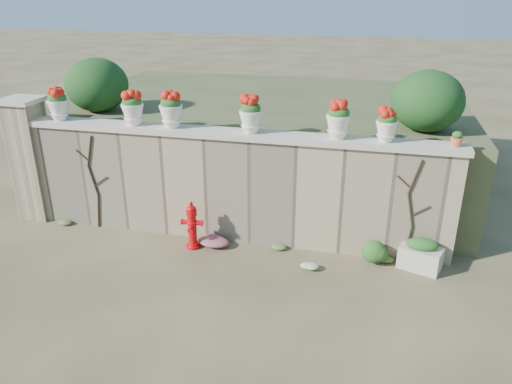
% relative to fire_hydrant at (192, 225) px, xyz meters
% --- Properties ---
extents(ground, '(80.00, 80.00, 0.00)m').
position_rel_fire_hydrant_xyz_m(ground, '(0.56, -1.22, -0.46)').
color(ground, '#4E4127').
rests_on(ground, ground).
extents(stone_wall, '(8.00, 0.40, 2.00)m').
position_rel_fire_hydrant_xyz_m(stone_wall, '(0.56, 0.58, 0.54)').
color(stone_wall, tan).
rests_on(stone_wall, ground).
extents(wall_cap, '(8.10, 0.52, 0.10)m').
position_rel_fire_hydrant_xyz_m(wall_cap, '(0.56, 0.58, 1.59)').
color(wall_cap, beige).
rests_on(wall_cap, stone_wall).
extents(gate_pillar, '(0.72, 0.72, 2.48)m').
position_rel_fire_hydrant_xyz_m(gate_pillar, '(-3.59, 0.58, 0.80)').
color(gate_pillar, tan).
rests_on(gate_pillar, ground).
extents(raised_fill, '(9.00, 6.00, 2.00)m').
position_rel_fire_hydrant_xyz_m(raised_fill, '(0.56, 3.78, 0.54)').
color(raised_fill, '#384C23').
rests_on(raised_fill, ground).
extents(back_shrub_left, '(1.30, 1.30, 1.10)m').
position_rel_fire_hydrant_xyz_m(back_shrub_left, '(-2.64, 1.78, 2.09)').
color(back_shrub_left, '#143814').
rests_on(back_shrub_left, raised_fill).
extents(back_shrub_right, '(1.30, 1.30, 1.10)m').
position_rel_fire_hydrant_xyz_m(back_shrub_right, '(3.96, 1.78, 2.09)').
color(back_shrub_right, '#143814').
rests_on(back_shrub_right, raised_fill).
extents(vine_left, '(0.60, 0.04, 1.91)m').
position_rel_fire_hydrant_xyz_m(vine_left, '(-2.11, 0.36, 0.53)').
color(vine_left, black).
rests_on(vine_left, ground).
extents(vine_right, '(0.60, 0.04, 1.91)m').
position_rel_fire_hydrant_xyz_m(vine_right, '(3.79, 0.36, 0.53)').
color(vine_right, black).
rests_on(vine_right, ground).
extents(fire_hydrant, '(0.39, 0.28, 0.92)m').
position_rel_fire_hydrant_xyz_m(fire_hydrant, '(0.00, 0.00, 0.00)').
color(fire_hydrant, red).
rests_on(fire_hydrant, ground).
extents(planter_box, '(0.78, 0.61, 0.57)m').
position_rel_fire_hydrant_xyz_m(planter_box, '(4.03, 0.19, -0.20)').
color(planter_box, beige).
rests_on(planter_box, ground).
extents(green_shrub, '(0.57, 0.52, 0.54)m').
position_rel_fire_hydrant_xyz_m(green_shrub, '(3.21, 0.10, -0.19)').
color(green_shrub, '#1E5119').
rests_on(green_shrub, ground).
extents(magenta_clump, '(0.81, 0.54, 0.22)m').
position_rel_fire_hydrant_xyz_m(magenta_clump, '(0.46, 0.19, -0.35)').
color(magenta_clump, '#CA2872').
rests_on(magenta_clump, ground).
extents(white_flowers, '(0.44, 0.36, 0.16)m').
position_rel_fire_hydrant_xyz_m(white_flowers, '(2.20, -0.30, -0.38)').
color(white_flowers, white).
rests_on(white_flowers, ground).
extents(urn_pot_0, '(0.39, 0.39, 0.62)m').
position_rel_fire_hydrant_xyz_m(urn_pot_0, '(-2.78, 0.58, 1.94)').
color(urn_pot_0, white).
rests_on(urn_pot_0, wall_cap).
extents(urn_pot_1, '(0.41, 0.41, 0.64)m').
position_rel_fire_hydrant_xyz_m(urn_pot_1, '(-1.25, 0.58, 1.95)').
color(urn_pot_1, white).
rests_on(urn_pot_1, wall_cap).
extents(urn_pot_2, '(0.42, 0.42, 0.66)m').
position_rel_fire_hydrant_xyz_m(urn_pot_2, '(-0.50, 0.58, 1.96)').
color(urn_pot_2, white).
rests_on(urn_pot_2, wall_cap).
extents(urn_pot_3, '(0.40, 0.40, 0.63)m').
position_rel_fire_hydrant_xyz_m(urn_pot_3, '(0.97, 0.58, 1.95)').
color(urn_pot_3, white).
rests_on(urn_pot_3, wall_cap).
extents(urn_pot_4, '(0.41, 0.41, 0.65)m').
position_rel_fire_hydrant_xyz_m(urn_pot_4, '(2.47, 0.58, 1.96)').
color(urn_pot_4, white).
rests_on(urn_pot_4, wall_cap).
extents(urn_pot_5, '(0.36, 0.36, 0.56)m').
position_rel_fire_hydrant_xyz_m(urn_pot_5, '(3.26, 0.58, 1.91)').
color(urn_pot_5, white).
rests_on(urn_pot_5, wall_cap).
extents(terracotta_pot, '(0.20, 0.20, 0.24)m').
position_rel_fire_hydrant_xyz_m(terracotta_pot, '(4.36, 0.58, 1.75)').
color(terracotta_pot, '#C8683D').
rests_on(terracotta_pot, wall_cap).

